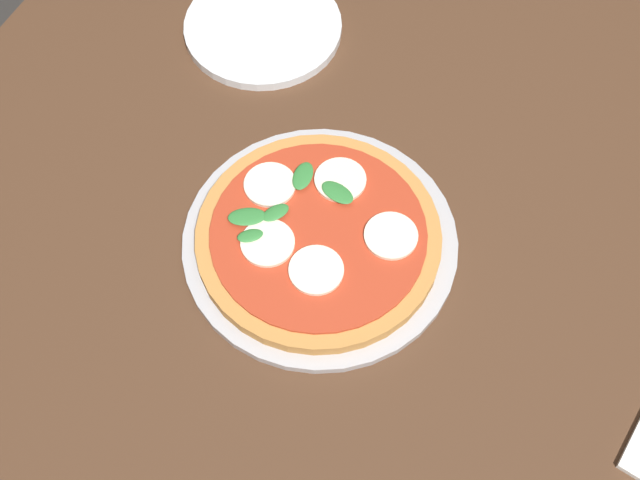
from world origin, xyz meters
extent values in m
plane|color=#2D2B28|center=(0.00, 0.00, 0.00)|extent=(6.00, 6.00, 0.00)
cube|color=#4C301E|center=(0.00, 0.00, 0.69)|extent=(1.36, 1.20, 0.04)
cube|color=#4C301E|center=(0.60, 0.52, 0.34)|extent=(0.07, 0.07, 0.67)
cylinder|color=#B2B2B7|center=(-0.03, 0.01, 0.72)|extent=(0.35, 0.35, 0.01)
cylinder|color=#C6843F|center=(-0.03, 0.01, 0.73)|extent=(0.30, 0.30, 0.02)
cylinder|color=#B7381E|center=(-0.03, 0.01, 0.74)|extent=(0.27, 0.27, 0.00)
cylinder|color=#F4EACC|center=(0.05, 0.02, 0.75)|extent=(0.07, 0.07, 0.00)
cylinder|color=#F4EACC|center=(0.01, 0.09, 0.75)|extent=(0.07, 0.07, 0.00)
cylinder|color=#F4EACC|center=(-0.07, 0.06, 0.75)|extent=(0.07, 0.07, 0.00)
cylinder|color=#F4EACC|center=(-0.08, -0.01, 0.75)|extent=(0.07, 0.07, 0.00)
cylinder|color=#F4EACC|center=(0.00, -0.07, 0.75)|extent=(0.07, 0.07, 0.00)
ellipsoid|color=#337F38|center=(-0.03, 0.07, 0.75)|extent=(0.04, 0.04, 0.00)
ellipsoid|color=#337F38|center=(0.03, 0.06, 0.75)|extent=(0.05, 0.03, 0.00)
ellipsoid|color=#337F38|center=(0.03, 0.01, 0.75)|extent=(0.04, 0.05, 0.00)
ellipsoid|color=#337F38|center=(-0.05, 0.10, 0.75)|extent=(0.05, 0.05, 0.00)
ellipsoid|color=#337F38|center=(-0.07, 0.08, 0.75)|extent=(0.03, 0.04, 0.00)
cylinder|color=white|center=(0.27, 0.24, 0.72)|extent=(0.23, 0.23, 0.01)
camera|label=1|loc=(-0.47, -0.20, 1.58)|focal=44.56mm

